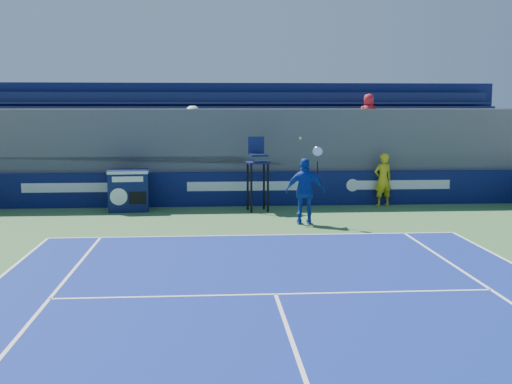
{
  "coord_description": "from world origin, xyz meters",
  "views": [
    {
      "loc": [
        -1.18,
        -5.07,
        3.48
      ],
      "look_at": [
        0.0,
        11.5,
        1.25
      ],
      "focal_mm": 45.0,
      "sensor_mm": 36.0,
      "label": 1
    }
  ],
  "objects": [
    {
      "name": "umpire_chair",
      "position": [
        0.37,
        16.01,
        1.53
      ],
      "size": [
        0.8,
        0.8,
        2.48
      ],
      "color": "black",
      "rests_on": "ground"
    },
    {
      "name": "stadium_seating",
      "position": [
        -0.01,
        19.15,
        1.83
      ],
      "size": [
        21.0,
        4.05,
        4.4
      ],
      "color": "#55555A",
      "rests_on": "ground"
    },
    {
      "name": "back_hoarding",
      "position": [
        0.0,
        17.1,
        0.6
      ],
      "size": [
        20.4,
        0.21,
        1.2
      ],
      "color": "#0D144B",
      "rests_on": "ground"
    },
    {
      "name": "match_clock",
      "position": [
        -3.9,
        16.23,
        0.74
      ],
      "size": [
        1.36,
        0.8,
        1.4
      ],
      "color": "#0E1748",
      "rests_on": "ground"
    },
    {
      "name": "tennis_player",
      "position": [
        1.59,
        13.46,
        1.0
      ],
      "size": [
        1.19,
        0.59,
        2.57
      ],
      "color": "#143BA3",
      "rests_on": "apron"
    },
    {
      "name": "ball_person",
      "position": [
        4.82,
        16.78,
        0.93
      ],
      "size": [
        0.76,
        0.59,
        1.84
      ],
      "primitive_type": "imported",
      "rotation": [
        0.0,
        0.0,
        3.39
      ],
      "color": "yellow",
      "rests_on": "apron"
    }
  ]
}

